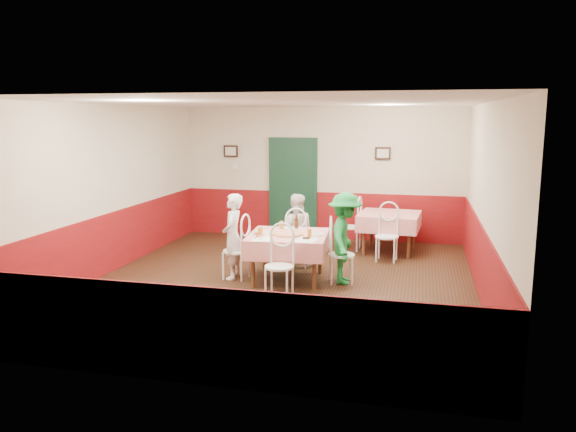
% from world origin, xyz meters
% --- Properties ---
extents(floor, '(7.00, 7.00, 0.00)m').
position_xyz_m(floor, '(0.00, 0.00, 0.00)').
color(floor, black).
rests_on(floor, ground).
extents(ceiling, '(7.00, 7.00, 0.00)m').
position_xyz_m(ceiling, '(0.00, 0.00, 2.80)').
color(ceiling, white).
rests_on(ceiling, back_wall).
extents(back_wall, '(6.00, 0.10, 2.80)m').
position_xyz_m(back_wall, '(0.00, 3.50, 1.40)').
color(back_wall, beige).
rests_on(back_wall, ground).
extents(front_wall, '(6.00, 0.10, 2.80)m').
position_xyz_m(front_wall, '(0.00, -3.50, 1.40)').
color(front_wall, beige).
rests_on(front_wall, ground).
extents(left_wall, '(0.10, 7.00, 2.80)m').
position_xyz_m(left_wall, '(-3.00, 0.00, 1.40)').
color(left_wall, beige).
rests_on(left_wall, ground).
extents(right_wall, '(0.10, 7.00, 2.80)m').
position_xyz_m(right_wall, '(3.00, 0.00, 1.40)').
color(right_wall, beige).
rests_on(right_wall, ground).
extents(wainscot_back, '(6.00, 0.03, 1.00)m').
position_xyz_m(wainscot_back, '(0.00, 3.48, 0.50)').
color(wainscot_back, maroon).
rests_on(wainscot_back, ground).
extents(wainscot_front, '(6.00, 0.03, 1.00)m').
position_xyz_m(wainscot_front, '(0.00, -3.48, 0.50)').
color(wainscot_front, maroon).
rests_on(wainscot_front, ground).
extents(wainscot_left, '(0.03, 7.00, 1.00)m').
position_xyz_m(wainscot_left, '(-2.98, 0.00, 0.50)').
color(wainscot_left, maroon).
rests_on(wainscot_left, ground).
extents(wainscot_right, '(0.03, 7.00, 1.00)m').
position_xyz_m(wainscot_right, '(2.98, 0.00, 0.50)').
color(wainscot_right, maroon).
rests_on(wainscot_right, ground).
extents(door, '(0.96, 0.06, 2.10)m').
position_xyz_m(door, '(-0.60, 3.45, 1.05)').
color(door, black).
rests_on(door, ground).
extents(picture_left, '(0.32, 0.03, 0.26)m').
position_xyz_m(picture_left, '(-2.00, 3.45, 1.85)').
color(picture_left, black).
rests_on(picture_left, back_wall).
extents(picture_right, '(0.32, 0.03, 0.26)m').
position_xyz_m(picture_right, '(1.30, 3.45, 1.85)').
color(picture_right, black).
rests_on(picture_right, back_wall).
extents(thermostat, '(0.10, 0.03, 0.10)m').
position_xyz_m(thermostat, '(-1.90, 3.45, 1.50)').
color(thermostat, white).
rests_on(thermostat, back_wall).
extents(main_table, '(1.31, 1.31, 0.77)m').
position_xyz_m(main_table, '(0.06, 0.18, 0.38)').
color(main_table, red).
rests_on(main_table, ground).
extents(second_table, '(1.21, 1.21, 0.77)m').
position_xyz_m(second_table, '(1.52, 2.54, 0.38)').
color(second_table, red).
rests_on(second_table, ground).
extents(chair_left, '(0.46, 0.46, 0.90)m').
position_xyz_m(chair_left, '(-0.78, 0.11, 0.45)').
color(chair_left, white).
rests_on(chair_left, ground).
extents(chair_right, '(0.49, 0.49, 0.90)m').
position_xyz_m(chair_right, '(0.91, 0.25, 0.45)').
color(chair_right, white).
rests_on(chair_right, ground).
extents(chair_far, '(0.51, 0.51, 0.90)m').
position_xyz_m(chair_far, '(-0.00, 1.03, 0.45)').
color(chair_far, white).
rests_on(chair_far, ground).
extents(chair_near, '(0.43, 0.43, 0.90)m').
position_xyz_m(chair_near, '(0.13, -0.66, 0.45)').
color(chair_near, white).
rests_on(chair_near, ground).
extents(chair_second_a, '(0.45, 0.45, 0.90)m').
position_xyz_m(chair_second_a, '(0.77, 2.54, 0.45)').
color(chair_second_a, white).
rests_on(chair_second_a, ground).
extents(chair_second_b, '(0.45, 0.45, 0.90)m').
position_xyz_m(chair_second_b, '(1.52, 1.79, 0.45)').
color(chair_second_b, white).
rests_on(chair_second_b, ground).
extents(pizza, '(0.51, 0.51, 0.03)m').
position_xyz_m(pizza, '(0.07, 0.12, 0.78)').
color(pizza, '#B74723').
rests_on(pizza, main_table).
extents(plate_left, '(0.27, 0.27, 0.01)m').
position_xyz_m(plate_left, '(-0.35, 0.16, 0.77)').
color(plate_left, white).
rests_on(plate_left, main_table).
extents(plate_right, '(0.27, 0.27, 0.01)m').
position_xyz_m(plate_right, '(0.51, 0.24, 0.77)').
color(plate_right, white).
rests_on(plate_right, main_table).
extents(plate_far, '(0.27, 0.27, 0.01)m').
position_xyz_m(plate_far, '(0.02, 0.60, 0.77)').
color(plate_far, white).
rests_on(plate_far, main_table).
extents(glass_a, '(0.08, 0.08, 0.14)m').
position_xyz_m(glass_a, '(-0.30, -0.13, 0.83)').
color(glass_a, '#BF7219').
rests_on(glass_a, main_table).
extents(glass_b, '(0.07, 0.07, 0.13)m').
position_xyz_m(glass_b, '(0.44, 0.01, 0.82)').
color(glass_b, '#BF7219').
rests_on(glass_b, main_table).
extents(glass_c, '(0.07, 0.07, 0.13)m').
position_xyz_m(glass_c, '(-0.14, 0.59, 0.82)').
color(glass_c, '#BF7219').
rests_on(glass_c, main_table).
extents(beer_bottle, '(0.07, 0.07, 0.22)m').
position_xyz_m(beer_bottle, '(0.11, 0.59, 0.87)').
color(beer_bottle, '#381C0A').
rests_on(beer_bottle, main_table).
extents(shaker_a, '(0.04, 0.04, 0.09)m').
position_xyz_m(shaker_a, '(-0.34, -0.29, 0.81)').
color(shaker_a, silver).
rests_on(shaker_a, main_table).
extents(shaker_b, '(0.04, 0.04, 0.09)m').
position_xyz_m(shaker_b, '(-0.25, -0.32, 0.81)').
color(shaker_b, silver).
rests_on(shaker_b, main_table).
extents(shaker_c, '(0.04, 0.04, 0.09)m').
position_xyz_m(shaker_c, '(-0.34, -0.19, 0.81)').
color(shaker_c, '#B23319').
rests_on(shaker_c, main_table).
extents(menu_left, '(0.38, 0.46, 0.00)m').
position_xyz_m(menu_left, '(-0.23, -0.26, 0.76)').
color(menu_left, white).
rests_on(menu_left, main_table).
extents(menu_right, '(0.35, 0.44, 0.00)m').
position_xyz_m(menu_right, '(0.44, -0.19, 0.76)').
color(menu_right, white).
rests_on(menu_right, main_table).
extents(wallet, '(0.12, 0.10, 0.02)m').
position_xyz_m(wallet, '(0.42, -0.09, 0.77)').
color(wallet, black).
rests_on(wallet, main_table).
extents(diner_left, '(0.38, 0.54, 1.38)m').
position_xyz_m(diner_left, '(-0.83, 0.11, 0.69)').
color(diner_left, gray).
rests_on(diner_left, ground).
extents(diner_far, '(0.69, 0.57, 1.28)m').
position_xyz_m(diner_far, '(-0.01, 1.08, 0.64)').
color(diner_far, gray).
rests_on(diner_far, ground).
extents(diner_right, '(0.60, 0.97, 1.44)m').
position_xyz_m(diner_right, '(0.96, 0.26, 0.72)').
color(diner_right, gray).
rests_on(diner_right, ground).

